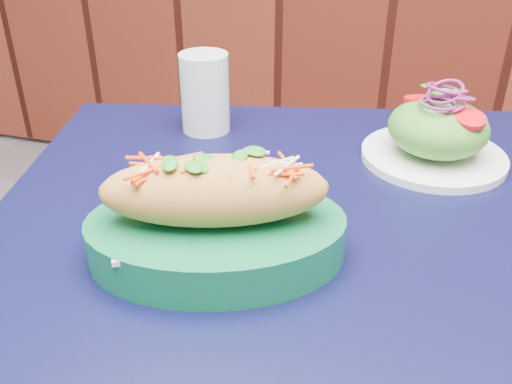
# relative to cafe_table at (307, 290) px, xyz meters

# --- Properties ---
(cafe_table) EXTENTS (0.97, 0.97, 0.75)m
(cafe_table) POSITION_rel_cafe_table_xyz_m (0.00, 0.00, 0.00)
(cafe_table) COLOR black
(cafe_table) RESTS_ON ground
(banh_mi_basket) EXTENTS (0.33, 0.27, 0.13)m
(banh_mi_basket) POSITION_rel_cafe_table_xyz_m (-0.09, -0.08, 0.14)
(banh_mi_basket) COLOR #0E673A
(banh_mi_basket) RESTS_ON cafe_table
(salad_plate) EXTENTS (0.21, 0.21, 0.12)m
(salad_plate) POSITION_rel_cafe_table_xyz_m (0.13, 0.24, 0.13)
(salad_plate) COLOR white
(salad_plate) RESTS_ON cafe_table
(water_glass) EXTENTS (0.08, 0.08, 0.13)m
(water_glass) POSITION_rel_cafe_table_xyz_m (-0.23, 0.25, 0.15)
(water_glass) COLOR silver
(water_glass) RESTS_ON cafe_table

